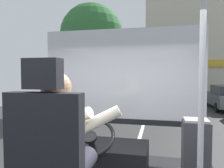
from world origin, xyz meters
The scene contains 8 objects.
ground centered at (0.00, 8.80, -0.02)m, with size 18.00×44.00×0.06m.
bus_driver centered at (-0.09, -0.29, 1.55)m, with size 0.79×0.55×0.78m.
steering_console centered at (-0.09, 0.81, 1.00)m, with size 1.10×0.98×0.77m.
handrail_pole centered at (0.88, 0.05, 1.78)m, with size 0.04×0.04×2.01m.
fare_box centered at (0.89, 0.31, 1.21)m, with size 0.22×0.20×0.86m.
windshield_panel centered at (0.00, 1.62, 1.83)m, with size 2.50×0.08×1.48m.
street_tree centered at (-2.84, 8.94, 4.00)m, with size 3.24×3.24×5.64m.
shop_building centered at (4.89, 19.52, 4.45)m, with size 10.99×4.29×8.90m.
Camera 1 is at (0.57, -1.62, 2.04)m, focal length 33.82 mm.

